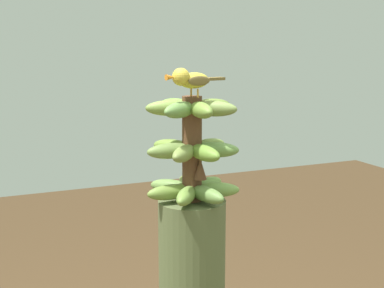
{
  "coord_description": "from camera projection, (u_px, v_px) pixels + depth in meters",
  "views": [
    {
      "loc": [
        0.59,
        1.36,
        1.45
      ],
      "look_at": [
        0.0,
        0.0,
        1.18
      ],
      "focal_mm": 50.86,
      "sensor_mm": 36.0,
      "label": 1
    }
  ],
  "objects": [
    {
      "name": "banana_bunch",
      "position": [
        192.0,
        149.0,
        1.51
      ],
      "size": [
        0.26,
        0.27,
        0.29
      ],
      "color": "brown",
      "rests_on": "banana_tree"
    },
    {
      "name": "perched_bird",
      "position": [
        190.0,
        79.0,
        1.44
      ],
      "size": [
        0.18,
        0.06,
        0.08
      ],
      "color": "#C68933",
      "rests_on": "banana_bunch"
    }
  ]
}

